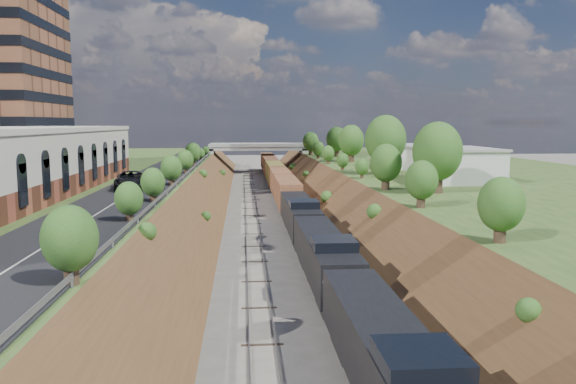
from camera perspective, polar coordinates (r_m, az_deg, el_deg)
name	(u,v)px	position (r m, az deg, el deg)	size (l,w,h in m)	color
platform_left	(27,197)	(84.11, -25.00, -0.42)	(44.00, 180.00, 5.00)	#335222
platform_right	(496,192)	(86.86, 20.38, 0.01)	(44.00, 180.00, 5.00)	#335222
embankment_left	(191,213)	(79.49, -9.87, -2.08)	(7.07, 180.00, 7.07)	brown
embankment_right	(346,211)	(80.47, 5.93, -1.91)	(7.07, 180.00, 7.07)	brown
rail_left_track	(251,211)	(79.14, -3.80, -1.97)	(1.58, 180.00, 0.18)	gray
rail_right_track	(288,211)	(79.37, -0.04, -1.93)	(1.58, 180.00, 0.18)	gray
road	(157,177)	(79.41, -13.18, 1.50)	(8.00, 180.00, 0.10)	black
guardrail	(187,173)	(78.66, -10.26, 1.89)	(0.10, 171.00, 0.70)	#99999E
overpass	(258,153)	(140.40, -3.10, 3.96)	(24.50, 8.30, 7.40)	gray
white_building_near	(454,166)	(75.39, 16.51, 2.60)	(9.00, 12.00, 4.00)	silver
white_building_far	(402,157)	(96.07, 11.53, 3.52)	(8.00, 10.00, 3.60)	silver
tree_right_large	(437,152)	(61.76, 14.94, 3.94)	(5.25, 5.25, 7.61)	#473323
tree_left_crest	(121,204)	(39.41, -16.58, -1.17)	(2.45, 2.45, 3.55)	#473323
freight_train	(284,187)	(86.30, -0.43, 0.47)	(3.03, 138.14, 4.55)	black
suv	(131,180)	(65.22, -15.69, 1.17)	(3.31, 7.17, 1.99)	black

